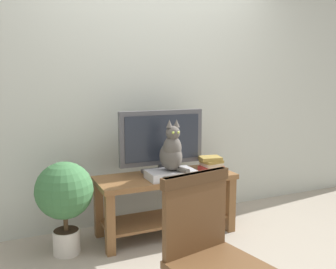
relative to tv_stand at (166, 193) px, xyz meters
name	(u,v)px	position (x,y,z in m)	size (l,w,h in m)	color
ground_plane	(206,264)	(0.05, -0.63, -0.37)	(12.00, 12.00, 0.00)	gray
back_wall	(151,77)	(0.05, 0.48, 1.03)	(7.00, 0.12, 2.80)	#B7BCB2
tv_stand	(166,193)	(0.00, 0.00, 0.00)	(1.22, 0.48, 0.54)	brown
tv	(162,141)	(0.00, 0.08, 0.46)	(0.78, 0.20, 0.57)	#4C4C51
media_box	(171,174)	(0.00, -0.10, 0.20)	(0.41, 0.24, 0.07)	#BCBCC1
cat	(172,151)	(0.00, -0.12, 0.40)	(0.19, 0.31, 0.44)	#514C47
wooden_chair	(209,249)	(-0.35, -1.34, 0.15)	(0.50, 0.50, 0.90)	brown
book_stack	(211,164)	(0.45, -0.01, 0.23)	(0.23, 0.18, 0.13)	#B2332D
potted_plant	(65,195)	(-0.87, -0.02, 0.11)	(0.45, 0.45, 0.74)	beige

